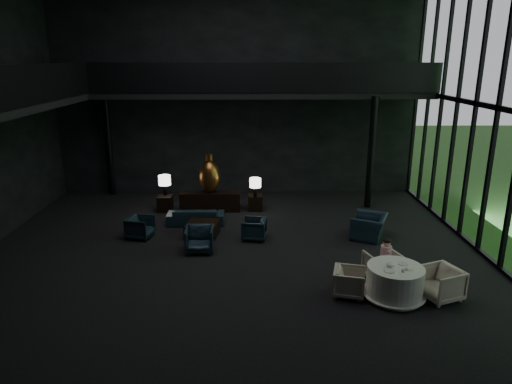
{
  "coord_description": "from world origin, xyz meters",
  "views": [
    {
      "loc": [
        0.55,
        -11.86,
        5.24
      ],
      "look_at": [
        0.68,
        0.5,
        1.6
      ],
      "focal_mm": 32.0,
      "sensor_mm": 36.0,
      "label": 1
    }
  ],
  "objects_px": {
    "window_armchair": "(369,222)",
    "lounge_armchair_west": "(140,227)",
    "table_lamp_right": "(255,184)",
    "dining_chair_west": "(349,282)",
    "side_table_right": "(255,202)",
    "lounge_armchair_south": "(200,238)",
    "table_lamp_left": "(165,181)",
    "bronze_urn": "(210,176)",
    "lounge_armchair_east": "(254,229)",
    "coffee_table": "(202,229)",
    "dining_table": "(394,284)",
    "console": "(210,202)",
    "sofa": "(196,214)",
    "dining_chair_north": "(383,265)",
    "child": "(386,250)",
    "side_table_left": "(165,204)",
    "dining_chair_east": "(441,281)"
  },
  "relations": [
    {
      "from": "window_armchair",
      "to": "lounge_armchair_west",
      "type": "bearing_deg",
      "value": -67.03
    },
    {
      "from": "table_lamp_right",
      "to": "dining_chair_west",
      "type": "bearing_deg",
      "value": -70.52
    },
    {
      "from": "side_table_right",
      "to": "dining_chair_west",
      "type": "height_order",
      "value": "dining_chair_west"
    },
    {
      "from": "lounge_armchair_west",
      "to": "lounge_armchair_south",
      "type": "relative_size",
      "value": 0.85
    },
    {
      "from": "table_lamp_left",
      "to": "table_lamp_right",
      "type": "xyz_separation_m",
      "value": [
        3.2,
        -0.25,
        -0.03
      ]
    },
    {
      "from": "bronze_urn",
      "to": "table_lamp_left",
      "type": "relative_size",
      "value": 1.92
    },
    {
      "from": "lounge_armchair_east",
      "to": "coffee_table",
      "type": "distance_m",
      "value": 1.61
    },
    {
      "from": "table_lamp_right",
      "to": "dining_table",
      "type": "xyz_separation_m",
      "value": [
        3.1,
        -6.04,
        -0.71
      ]
    },
    {
      "from": "lounge_armchair_south",
      "to": "dining_chair_west",
      "type": "xyz_separation_m",
      "value": [
        3.69,
        -2.52,
        -0.07
      ]
    },
    {
      "from": "console",
      "to": "lounge_armchair_south",
      "type": "bearing_deg",
      "value": -89.87
    },
    {
      "from": "table_lamp_left",
      "to": "sofa",
      "type": "height_order",
      "value": "table_lamp_left"
    },
    {
      "from": "coffee_table",
      "to": "lounge_armchair_east",
      "type": "bearing_deg",
      "value": -10.53
    },
    {
      "from": "coffee_table",
      "to": "dining_chair_north",
      "type": "height_order",
      "value": "dining_chair_north"
    },
    {
      "from": "child",
      "to": "table_lamp_right",
      "type": "bearing_deg",
      "value": -57.79
    },
    {
      "from": "table_lamp_left",
      "to": "table_lamp_right",
      "type": "height_order",
      "value": "table_lamp_left"
    },
    {
      "from": "bronze_urn",
      "to": "lounge_armchair_west",
      "type": "relative_size",
      "value": 2.05
    },
    {
      "from": "table_lamp_left",
      "to": "lounge_armchair_south",
      "type": "distance_m",
      "value": 4.06
    },
    {
      "from": "bronze_urn",
      "to": "dining_table",
      "type": "height_order",
      "value": "bronze_urn"
    },
    {
      "from": "dining_chair_west",
      "to": "window_armchair",
      "type": "bearing_deg",
      "value": -6.6
    },
    {
      "from": "lounge_armchair_east",
      "to": "dining_table",
      "type": "distance_m",
      "value": 4.73
    },
    {
      "from": "lounge_armchair_west",
      "to": "dining_chair_west",
      "type": "distance_m",
      "value": 6.64
    },
    {
      "from": "console",
      "to": "table_lamp_right",
      "type": "height_order",
      "value": "table_lamp_right"
    },
    {
      "from": "side_table_right",
      "to": "dining_table",
      "type": "distance_m",
      "value": 6.98
    },
    {
      "from": "side_table_right",
      "to": "lounge_armchair_east",
      "type": "relative_size",
      "value": 0.89
    },
    {
      "from": "bronze_urn",
      "to": "lounge_armchair_east",
      "type": "height_order",
      "value": "bronze_urn"
    },
    {
      "from": "sofa",
      "to": "dining_chair_west",
      "type": "bearing_deg",
      "value": 129.72
    },
    {
      "from": "table_lamp_left",
      "to": "side_table_right",
      "type": "xyz_separation_m",
      "value": [
        3.2,
        -0.04,
        -0.79
      ]
    },
    {
      "from": "console",
      "to": "child",
      "type": "height_order",
      "value": "child"
    },
    {
      "from": "dining_chair_west",
      "to": "child",
      "type": "xyz_separation_m",
      "value": [
        1.07,
        0.9,
        0.41
      ]
    },
    {
      "from": "console",
      "to": "lounge_armchair_east",
      "type": "distance_m",
      "value": 3.09
    },
    {
      "from": "side_table_left",
      "to": "coffee_table",
      "type": "distance_m",
      "value": 2.83
    },
    {
      "from": "lounge_armchair_east",
      "to": "dining_table",
      "type": "xyz_separation_m",
      "value": [
        3.16,
        -3.51,
        0.01
      ]
    },
    {
      "from": "lounge_armchair_east",
      "to": "dining_chair_north",
      "type": "xyz_separation_m",
      "value": [
        3.13,
        -2.67,
        0.09
      ]
    },
    {
      "from": "child",
      "to": "table_lamp_left",
      "type": "bearing_deg",
      "value": -39.68
    },
    {
      "from": "console",
      "to": "side_table_right",
      "type": "bearing_deg",
      "value": 2.32
    },
    {
      "from": "lounge_armchair_west",
      "to": "dining_chair_north",
      "type": "distance_m",
      "value": 7.15
    },
    {
      "from": "side_table_left",
      "to": "dining_chair_west",
      "type": "relative_size",
      "value": 0.85
    },
    {
      "from": "dining_chair_east",
      "to": "dining_chair_west",
      "type": "height_order",
      "value": "dining_chair_east"
    },
    {
      "from": "side_table_left",
      "to": "dining_chair_east",
      "type": "xyz_separation_m",
      "value": [
        7.31,
        -6.23,
        0.15
      ]
    },
    {
      "from": "bronze_urn",
      "to": "side_table_left",
      "type": "relative_size",
      "value": 2.48
    },
    {
      "from": "table_lamp_right",
      "to": "sofa",
      "type": "xyz_separation_m",
      "value": [
        -1.96,
        -1.19,
        -0.72
      ]
    },
    {
      "from": "bronze_urn",
      "to": "dining_chair_west",
      "type": "xyz_separation_m",
      "value": [
        3.7,
        -6.12,
        -0.94
      ]
    },
    {
      "from": "lounge_armchair_south",
      "to": "dining_chair_east",
      "type": "relative_size",
      "value": 0.92
    },
    {
      "from": "sofa",
      "to": "dining_table",
      "type": "relative_size",
      "value": 1.15
    },
    {
      "from": "sofa",
      "to": "lounge_armchair_west",
      "type": "relative_size",
      "value": 2.44
    },
    {
      "from": "table_lamp_right",
      "to": "window_armchair",
      "type": "distance_m",
      "value": 4.24
    },
    {
      "from": "lounge_armchair_west",
      "to": "dining_table",
      "type": "bearing_deg",
      "value": -106.17
    },
    {
      "from": "bronze_urn",
      "to": "dining_chair_west",
      "type": "bearing_deg",
      "value": -58.85
    },
    {
      "from": "side_table_left",
      "to": "lounge_armchair_west",
      "type": "bearing_deg",
      "value": -96.84
    },
    {
      "from": "dining_chair_east",
      "to": "coffee_table",
      "type": "bearing_deg",
      "value": -145.49
    }
  ]
}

